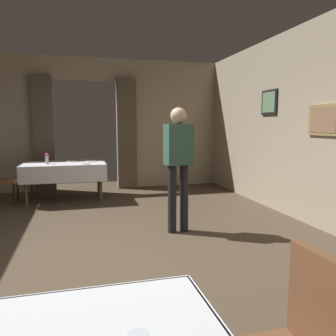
% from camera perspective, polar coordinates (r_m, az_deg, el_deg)
% --- Properties ---
extents(ground, '(10.08, 10.08, 0.00)m').
position_cam_1_polar(ground, '(4.01, -12.06, -14.51)').
color(ground, '#4C3D2D').
extents(wall_back, '(6.40, 0.27, 3.00)m').
position_cam_1_polar(wall_back, '(7.91, -13.90, 7.38)').
color(wall_back, tan).
rests_on(wall_back, ground).
extents(dining_table_mid, '(1.57, 1.02, 0.75)m').
position_cam_1_polar(dining_table_mid, '(6.84, -17.32, 0.07)').
color(dining_table_mid, '#4C3D2D').
rests_on(dining_table_mid, ground).
extents(flower_vase_mid, '(0.07, 0.07, 0.21)m').
position_cam_1_polar(flower_vase_mid, '(6.72, -20.06, 1.63)').
color(flower_vase_mid, silver).
rests_on(flower_vase_mid, dining_table_mid).
extents(plate_mid_b, '(0.19, 0.19, 0.01)m').
position_cam_1_polar(plate_mid_b, '(6.93, -13.10, 1.15)').
color(plate_mid_b, white).
rests_on(plate_mid_b, dining_table_mid).
extents(plate_mid_c, '(0.19, 0.19, 0.01)m').
position_cam_1_polar(plate_mid_c, '(6.51, -13.97, 0.73)').
color(plate_mid_c, white).
rests_on(plate_mid_c, dining_table_mid).
extents(plate_mid_d, '(0.18, 0.18, 0.01)m').
position_cam_1_polar(plate_mid_d, '(6.99, -16.31, 1.10)').
color(plate_mid_d, white).
rests_on(plate_mid_d, dining_table_mid).
extents(person_waiter_by_doorway, '(0.38, 0.26, 1.72)m').
position_cam_1_polar(person_waiter_by_doorway, '(4.54, 1.78, 1.54)').
color(person_waiter_by_doorway, black).
rests_on(person_waiter_by_doorway, ground).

